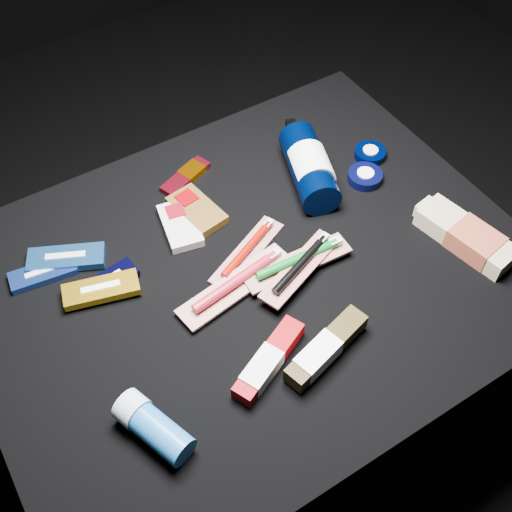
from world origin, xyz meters
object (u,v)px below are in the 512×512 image
lotion_bottle (309,167)px  deodorant_stick (153,427)px  toothpaste_carton_red (266,364)px  bodywash_bottle (467,237)px

lotion_bottle → deodorant_stick: (-0.50, -0.31, -0.01)m
deodorant_stick → toothpaste_carton_red: deodorant_stick is taller
deodorant_stick → toothpaste_carton_red: 0.20m
lotion_bottle → toothpaste_carton_red: bearing=-114.5°
toothpaste_carton_red → bodywash_bottle: bearing=-21.8°
bodywash_bottle → deodorant_stick: 0.65m
bodywash_bottle → toothpaste_carton_red: 0.45m
deodorant_stick → toothpaste_carton_red: (0.20, 0.00, -0.01)m
lotion_bottle → bodywash_bottle: (0.15, -0.29, -0.02)m
bodywash_bottle → deodorant_stick: size_ratio=1.51×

